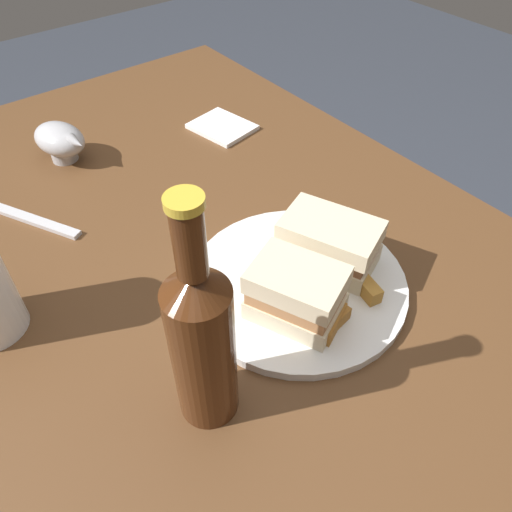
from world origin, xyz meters
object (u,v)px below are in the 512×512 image
sandwich_half_right (329,243)px  fork (30,219)px  plate (297,283)px  sandwich_half_left (296,293)px  gravy_boat (60,140)px  cider_bottle (202,342)px  napkin (222,127)px

sandwich_half_right → fork: bearing=39.2°
plate → sandwich_half_left: sandwich_half_left is taller
gravy_boat → plate: bearing=-165.8°
sandwich_half_left → cider_bottle: size_ratio=0.46×
gravy_boat → cider_bottle: bearing=173.0°
sandwich_half_left → cider_bottle: cider_bottle is taller
sandwich_half_right → gravy_boat: bearing=20.3°
plate → napkin: bearing=-21.7°
fork → napkin: bearing=-111.4°
plate → cider_bottle: bearing=110.1°
sandwich_half_left → napkin: bearing=-24.4°
plate → fork: bearing=33.2°
sandwich_half_right → cider_bottle: bearing=106.3°
sandwich_half_left → sandwich_half_right: (0.04, -0.09, -0.00)m
sandwich_half_right → plate: bearing=92.3°
sandwich_half_right → napkin: size_ratio=1.31×
sandwich_half_right → sandwich_half_left: bearing=113.6°
sandwich_half_left → fork: (0.39, 0.19, -0.05)m
cider_bottle → fork: size_ratio=1.56×
plate → fork: 0.42m
cider_bottle → napkin: bearing=-36.7°
sandwich_half_right → napkin: sandwich_half_right is taller
gravy_boat → fork: bearing=138.8°
napkin → plate: bearing=158.3°
sandwich_half_right → cider_bottle: 0.26m
cider_bottle → sandwich_half_left: bearing=-78.7°
sandwich_half_right → napkin: 0.40m
plate → sandwich_half_left: bearing=134.9°
plate → cider_bottle: cider_bottle is taller
cider_bottle → fork: cider_bottle is taller
napkin → fork: bearing=96.1°
gravy_boat → cider_bottle: size_ratio=0.44×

